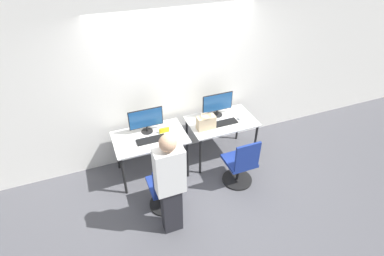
# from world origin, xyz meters

# --- Properties ---
(ground_plane) EXTENTS (20.00, 20.00, 0.00)m
(ground_plane) POSITION_xyz_m (0.00, 0.00, 0.00)
(ground_plane) COLOR #4C4C51
(wall_back) EXTENTS (12.00, 0.05, 2.80)m
(wall_back) POSITION_xyz_m (0.00, 0.84, 1.40)
(wall_back) COLOR silver
(wall_back) RESTS_ON ground_plane
(desk_left) EXTENTS (1.12, 0.72, 0.73)m
(desk_left) POSITION_xyz_m (-0.62, 0.36, 0.65)
(desk_left) COLOR silver
(desk_left) RESTS_ON ground_plane
(monitor_left) EXTENTS (0.54, 0.18, 0.41)m
(monitor_left) POSITION_xyz_m (-0.62, 0.51, 0.95)
(monitor_left) COLOR black
(monitor_left) RESTS_ON desk_left
(keyboard_left) EXTENTS (0.45, 0.16, 0.02)m
(keyboard_left) POSITION_xyz_m (-0.62, 0.27, 0.74)
(keyboard_left) COLOR black
(keyboard_left) RESTS_ON desk_left
(mouse_left) EXTENTS (0.06, 0.09, 0.03)m
(mouse_left) POSITION_xyz_m (-0.31, 0.28, 0.75)
(mouse_left) COLOR silver
(mouse_left) RESTS_ON desk_left
(office_chair_left) EXTENTS (0.48, 0.48, 0.88)m
(office_chair_left) POSITION_xyz_m (-0.63, -0.44, 0.36)
(office_chair_left) COLOR black
(office_chair_left) RESTS_ON ground_plane
(person_left) EXTENTS (0.36, 0.21, 1.58)m
(person_left) POSITION_xyz_m (-0.66, -0.81, 0.86)
(person_left) COLOR #232328
(person_left) RESTS_ON ground_plane
(desk_right) EXTENTS (1.12, 0.72, 0.73)m
(desk_right) POSITION_xyz_m (0.62, 0.36, 0.65)
(desk_right) COLOR silver
(desk_right) RESTS_ON ground_plane
(monitor_right) EXTENTS (0.54, 0.18, 0.41)m
(monitor_right) POSITION_xyz_m (0.62, 0.55, 0.95)
(monitor_right) COLOR black
(monitor_right) RESTS_ON desk_right
(keyboard_right) EXTENTS (0.45, 0.16, 0.02)m
(keyboard_right) POSITION_xyz_m (0.62, 0.27, 0.74)
(keyboard_right) COLOR black
(keyboard_right) RESTS_ON desk_right
(mouse_right) EXTENTS (0.06, 0.09, 0.03)m
(mouse_right) POSITION_xyz_m (0.91, 0.29, 0.75)
(mouse_right) COLOR silver
(mouse_right) RESTS_ON desk_right
(office_chair_right) EXTENTS (0.48, 0.48, 0.88)m
(office_chair_right) POSITION_xyz_m (0.60, -0.39, 0.36)
(office_chair_right) COLOR black
(office_chair_right) RESTS_ON ground_plane
(handbag) EXTENTS (0.30, 0.18, 0.25)m
(handbag) POSITION_xyz_m (0.28, 0.25, 0.85)
(handbag) COLOR tan
(handbag) RESTS_ON desk_right
(placard_left) EXTENTS (0.16, 0.03, 0.08)m
(placard_left) POSITION_xyz_m (-0.37, 0.39, 0.77)
(placard_left) COLOR yellow
(placard_left) RESTS_ON desk_left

